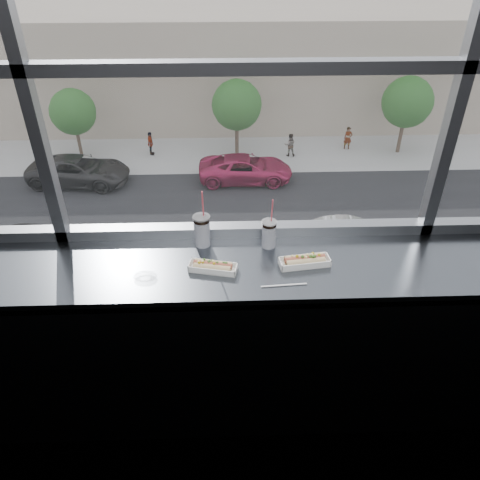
{
  "coord_description": "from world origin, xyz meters",
  "views": [
    {
      "loc": [
        -0.11,
        -0.66,
        2.55
      ],
      "look_at": [
        -0.04,
        1.23,
        1.25
      ],
      "focal_mm": 35.0,
      "sensor_mm": 36.0,
      "label": 1
    }
  ],
  "objects_px": {
    "soda_cup_left": "(202,229)",
    "pedestrian_c": "(290,143)",
    "hotdog_tray_right": "(305,261)",
    "pedestrian_d": "(348,136)",
    "wrapper": "(145,276)",
    "pedestrian_a": "(150,141)",
    "tree_right": "(407,102)",
    "car_far_b": "(246,165)",
    "tree_center": "(237,105)",
    "hotdog_tray_left": "(213,267)",
    "car_near_b": "(41,241)",
    "loose_straw": "(284,285)",
    "car_far_a": "(78,166)",
    "tree_left": "(73,112)",
    "car_near_c": "(205,241)",
    "soda_cup_right": "(269,233)",
    "car_near_d": "(353,235)"
  },
  "relations": [
    {
      "from": "soda_cup_left",
      "to": "pedestrian_c",
      "type": "bearing_deg",
      "value": 80.66
    },
    {
      "from": "hotdog_tray_right",
      "to": "pedestrian_d",
      "type": "relative_size",
      "value": 0.14
    },
    {
      "from": "soda_cup_left",
      "to": "wrapper",
      "type": "distance_m",
      "value": 0.4
    },
    {
      "from": "pedestrian_d",
      "to": "pedestrian_a",
      "type": "height_order",
      "value": "pedestrian_a"
    },
    {
      "from": "tree_right",
      "to": "car_far_b",
      "type": "bearing_deg",
      "value": -159.77
    },
    {
      "from": "tree_center",
      "to": "hotdog_tray_left",
      "type": "bearing_deg",
      "value": -91.81
    },
    {
      "from": "car_near_b",
      "to": "hotdog_tray_left",
      "type": "bearing_deg",
      "value": -146.66
    },
    {
      "from": "loose_straw",
      "to": "car_far_a",
      "type": "height_order",
      "value": "loose_straw"
    },
    {
      "from": "hotdog_tray_left",
      "to": "hotdog_tray_right",
      "type": "height_order",
      "value": "hotdog_tray_right"
    },
    {
      "from": "pedestrian_a",
      "to": "car_far_a",
      "type": "bearing_deg",
      "value": 137.16
    },
    {
      "from": "soda_cup_left",
      "to": "car_far_b",
      "type": "height_order",
      "value": "soda_cup_left"
    },
    {
      "from": "soda_cup_left",
      "to": "pedestrian_a",
      "type": "distance_m",
      "value": 30.76
    },
    {
      "from": "soda_cup_left",
      "to": "car_far_a",
      "type": "relative_size",
      "value": 0.05
    },
    {
      "from": "car_near_b",
      "to": "tree_left",
      "type": "bearing_deg",
      "value": 11.35
    },
    {
      "from": "car_far_b",
      "to": "car_near_c",
      "type": "bearing_deg",
      "value": 164.73
    },
    {
      "from": "soda_cup_right",
      "to": "pedestrian_d",
      "type": "bearing_deg",
      "value": 73.67
    },
    {
      "from": "soda_cup_right",
      "to": "pedestrian_c",
      "type": "height_order",
      "value": "soda_cup_right"
    },
    {
      "from": "car_far_b",
      "to": "pedestrian_a",
      "type": "relative_size",
      "value": 3.27
    },
    {
      "from": "car_near_c",
      "to": "pedestrian_a",
      "type": "height_order",
      "value": "car_near_c"
    },
    {
      "from": "wrapper",
      "to": "car_near_c",
      "type": "distance_m",
      "value": 19.77
    },
    {
      "from": "soda_cup_left",
      "to": "car_far_b",
      "type": "distance_m",
      "value": 26.55
    },
    {
      "from": "hotdog_tray_left",
      "to": "wrapper",
      "type": "xyz_separation_m",
      "value": [
        -0.33,
        -0.05,
        -0.01
      ]
    },
    {
      "from": "pedestrian_c",
      "to": "pedestrian_a",
      "type": "bearing_deg",
      "value": -3.03
    },
    {
      "from": "car_near_d",
      "to": "pedestrian_c",
      "type": "distance_m",
      "value": 11.73
    },
    {
      "from": "loose_straw",
      "to": "car_near_b",
      "type": "bearing_deg",
      "value": 114.47
    },
    {
      "from": "wrapper",
      "to": "car_near_c",
      "type": "height_order",
      "value": "wrapper"
    },
    {
      "from": "car_near_d",
      "to": "pedestrian_a",
      "type": "xyz_separation_m",
      "value": [
        -11.07,
        12.13,
        -0.19
      ]
    },
    {
      "from": "car_far_a",
      "to": "car_far_b",
      "type": "relative_size",
      "value": 1.06
    },
    {
      "from": "soda_cup_right",
      "to": "car_far_a",
      "type": "xyz_separation_m",
      "value": [
        -9.15,
        24.12,
        -11.0
      ]
    },
    {
      "from": "soda_cup_right",
      "to": "wrapper",
      "type": "bearing_deg",
      "value": -157.82
    },
    {
      "from": "hotdog_tray_right",
      "to": "soda_cup_left",
      "type": "height_order",
      "value": "soda_cup_left"
    },
    {
      "from": "pedestrian_c",
      "to": "tree_left",
      "type": "xyz_separation_m",
      "value": [
        -14.3,
        0.37,
        2.18
      ]
    },
    {
      "from": "hotdog_tray_left",
      "to": "pedestrian_c",
      "type": "distance_m",
      "value": 30.42
    },
    {
      "from": "car_near_b",
      "to": "hotdog_tray_right",
      "type": "bearing_deg",
      "value": -145.36
    },
    {
      "from": "car_near_b",
      "to": "tree_center",
      "type": "height_order",
      "value": "tree_center"
    },
    {
      "from": "soda_cup_left",
      "to": "car_far_a",
      "type": "height_order",
      "value": "soda_cup_left"
    },
    {
      "from": "hotdog_tray_left",
      "to": "car_far_a",
      "type": "height_order",
      "value": "hotdog_tray_left"
    },
    {
      "from": "car_near_d",
      "to": "pedestrian_c",
      "type": "xyz_separation_m",
      "value": [
        -1.55,
        11.63,
        -0.22
      ]
    },
    {
      "from": "hotdog_tray_left",
      "to": "pedestrian_a",
      "type": "distance_m",
      "value": 30.95
    },
    {
      "from": "pedestrian_c",
      "to": "tree_right",
      "type": "xyz_separation_m",
      "value": [
        7.67,
        0.37,
        2.57
      ]
    },
    {
      "from": "hotdog_tray_left",
      "to": "wrapper",
      "type": "height_order",
      "value": "hotdog_tray_left"
    },
    {
      "from": "car_near_c",
      "to": "tree_center",
      "type": "relative_size",
      "value": 1.15
    },
    {
      "from": "loose_straw",
      "to": "car_far_b",
      "type": "height_order",
      "value": "loose_straw"
    },
    {
      "from": "hotdog_tray_left",
      "to": "tree_center",
      "type": "height_order",
      "value": "hotdog_tray_left"
    },
    {
      "from": "pedestrian_d",
      "to": "soda_cup_right",
      "type": "bearing_deg",
      "value": -106.33
    },
    {
      "from": "soda_cup_left",
      "to": "soda_cup_right",
      "type": "height_order",
      "value": "soda_cup_left"
    },
    {
      "from": "car_near_d",
      "to": "tree_right",
      "type": "relative_size",
      "value": 1.31
    },
    {
      "from": "loose_straw",
      "to": "hotdog_tray_right",
      "type": "bearing_deg",
      "value": 48.73
    },
    {
      "from": "car_near_b",
      "to": "tree_left",
      "type": "height_order",
      "value": "tree_left"
    },
    {
      "from": "hotdog_tray_left",
      "to": "soda_cup_left",
      "type": "distance_m",
      "value": 0.25
    }
  ]
}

